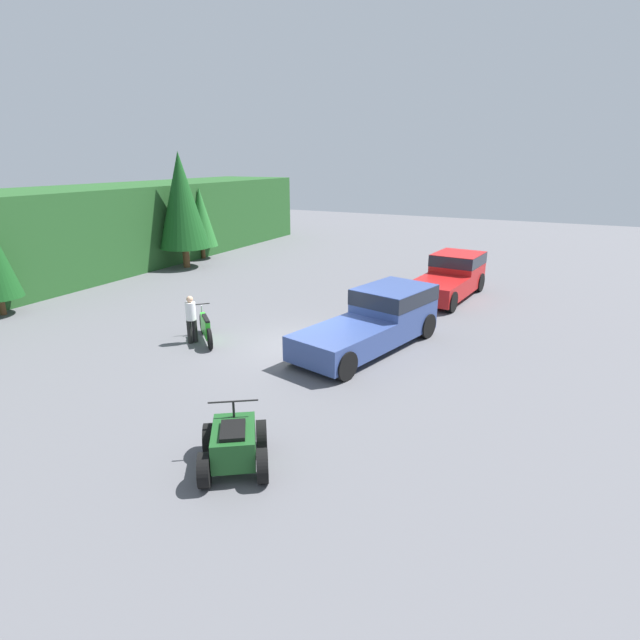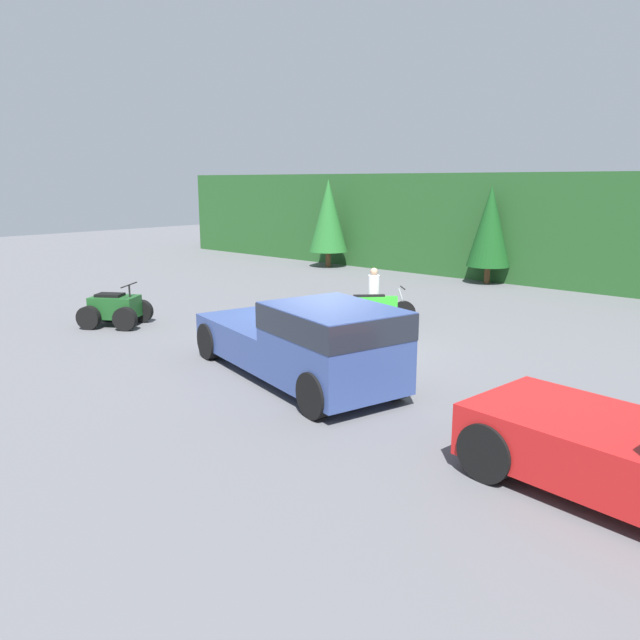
{
  "view_description": "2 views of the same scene",
  "coord_description": "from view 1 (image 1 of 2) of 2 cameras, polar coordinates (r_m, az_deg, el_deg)",
  "views": [
    {
      "loc": [
        -13.64,
        -7.25,
        5.99
      ],
      "look_at": [
        0.22,
        -0.43,
        0.95
      ],
      "focal_mm": 28.0,
      "sensor_mm": 36.0,
      "label": 1
    },
    {
      "loc": [
        9.83,
        -11.09,
        4.16
      ],
      "look_at": [
        0.22,
        -0.43,
        0.95
      ],
      "focal_mm": 35.0,
      "sensor_mm": 36.0,
      "label": 2
    }
  ],
  "objects": [
    {
      "name": "rider_person",
      "position": [
        17.25,
        -14.51,
        0.27
      ],
      "size": [
        0.46,
        0.46,
        1.64
      ],
      "rotation": [
        0.0,
        0.0,
        1.07
      ],
      "color": "black",
      "rests_on": "ground_plane"
    },
    {
      "name": "ground_plane",
      "position": [
        16.57,
        -1.66,
        -3.13
      ],
      "size": [
        80.0,
        80.0,
        0.0
      ],
      "primitive_type": "plane",
      "color": "#5B5B60"
    },
    {
      "name": "quad_atv",
      "position": [
        10.46,
        -9.78,
        -13.93
      ],
      "size": [
        2.21,
        2.08,
        1.24
      ],
      "rotation": [
        0.0,
        0.0,
        0.58
      ],
      "color": "black",
      "rests_on": "ground_plane"
    },
    {
      "name": "pickup_truck_second",
      "position": [
        16.63,
        6.68,
        0.34
      ],
      "size": [
        6.05,
        3.39,
        1.81
      ],
      "rotation": [
        0.0,
        0.0,
        -0.25
      ],
      "color": "#334784",
      "rests_on": "ground_plane"
    },
    {
      "name": "tree_right",
      "position": [
        31.86,
        -13.49,
        11.35
      ],
      "size": [
        1.89,
        1.89,
        4.3
      ],
      "color": "brown",
      "rests_on": "ground_plane"
    },
    {
      "name": "tree_mid_right",
      "position": [
        29.28,
        -15.55,
        13.0
      ],
      "size": [
        2.79,
        2.79,
        6.34
      ],
      "color": "brown",
      "rests_on": "ground_plane"
    },
    {
      "name": "dirt_bike",
      "position": [
        17.42,
        -12.94,
        -0.88
      ],
      "size": [
        1.69,
        1.8,
        1.12
      ],
      "rotation": [
        0.0,
        0.0,
        0.82
      ],
      "color": "black",
      "rests_on": "ground_plane"
    },
    {
      "name": "pickup_truck_red",
      "position": [
        23.37,
        14.77,
        5.03
      ],
      "size": [
        5.27,
        2.63,
        1.81
      ],
      "rotation": [
        0.0,
        0.0,
        -0.12
      ],
      "color": "red",
      "rests_on": "ground_plane"
    }
  ]
}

